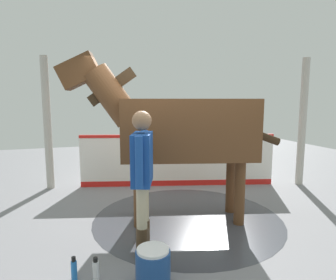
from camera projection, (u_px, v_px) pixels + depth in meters
name	position (u px, v px, depth m)	size (l,w,h in m)	color
ground_plane	(173.00, 220.00, 4.59)	(16.00, 16.00, 0.02)	gray
wet_patch	(187.00, 218.00, 4.64)	(2.98, 2.98, 0.00)	#42444C
barrier_wall	(178.00, 162.00, 6.36)	(4.12, 1.11, 1.14)	white
roof_post_near	(47.00, 124.00, 6.06)	(0.16, 0.16, 2.78)	#B7B2A8
roof_post_far	(302.00, 123.00, 6.35)	(0.16, 0.16, 2.78)	#B7B2A8
horse	(180.00, 128.00, 4.43)	(3.33, 1.36, 2.57)	brown
handler	(142.00, 171.00, 3.52)	(0.37, 0.67, 1.75)	#47331E
wash_bucket	(153.00, 265.00, 3.00)	(0.36, 0.36, 0.37)	#1E478C
bottle_shampoo	(96.00, 270.00, 3.03)	(0.07, 0.07, 0.25)	white
bottle_spray	(74.00, 270.00, 3.02)	(0.06, 0.06, 0.26)	blue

